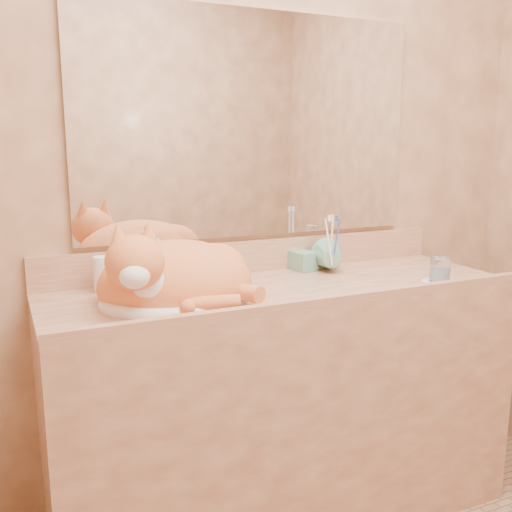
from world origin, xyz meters
name	(u,v)px	position (x,y,z in m)	size (l,w,h in m)	color
wall_back	(251,165)	(0.00, 1.00, 1.25)	(2.40, 0.02, 2.50)	#8C5D3F
vanity_counter	(283,403)	(0.00, 0.72, 0.42)	(1.60, 0.55, 0.85)	#945D42
mirror	(253,126)	(0.00, 0.99, 1.39)	(1.30, 0.02, 0.80)	white
sink_basin	(175,279)	(-0.39, 0.70, 0.92)	(0.46, 0.38, 0.14)	white
faucet	(160,263)	(-0.39, 0.88, 0.94)	(0.04, 0.12, 0.17)	white
cat	(172,274)	(-0.40, 0.70, 0.94)	(0.48, 0.40, 0.26)	#D46330
soap_dispenser	(311,251)	(0.19, 0.88, 0.93)	(0.07, 0.07, 0.16)	#65A188
toothbrush_cup	(332,260)	(0.24, 0.82, 0.91)	(0.12, 0.12, 0.11)	#65A188
toothbrushes	(333,239)	(0.24, 0.82, 0.98)	(0.04, 0.04, 0.23)	white
saucer	(439,283)	(0.51, 0.54, 0.85)	(0.12, 0.12, 0.01)	white
water_glass	(440,270)	(0.51, 0.54, 0.90)	(0.07, 0.07, 0.08)	white
lotion_bottle	(101,275)	(-0.57, 0.91, 0.91)	(0.05, 0.05, 0.12)	white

